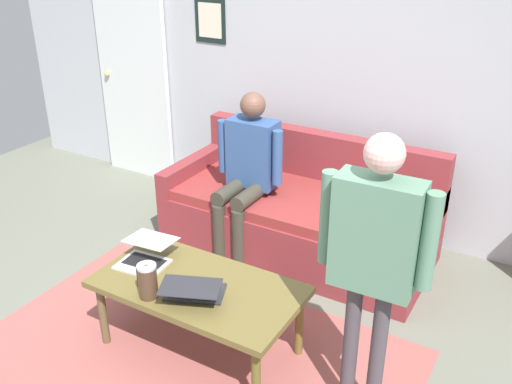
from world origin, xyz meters
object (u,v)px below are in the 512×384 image
Objects in this scene: laptop_center at (146,255)px; person_standing at (375,248)px; laptop_left at (193,290)px; person_seated at (247,166)px; coffee_table at (198,291)px; interior_door at (133,76)px; couch at (300,215)px; french_press at (148,281)px.

laptop_center is 1.52m from person_standing.
laptop_left is 1.34m from person_seated.
person_standing reaches higher than person_seated.
person_seated is at bearing -73.18° from coffee_table.
interior_door is 2.58m from laptop_center.
couch is 1.83m from person_standing.
interior_door is 2.93m from french_press.
interior_door is at bearing -23.67° from person_seated.
person_standing is at bearing -167.35° from french_press.
person_standing is 1.24× the size of person_seated.
coffee_table is at bearing 106.82° from person_seated.
interior_door is 1.60× the size of person_seated.
french_press reaches higher than laptop_left.
laptop_left is at bearing -150.52° from french_press.
laptop_left is at bearing 8.34° from person_standing.
laptop_left is (-2.16, 2.03, -0.51)m from interior_door.
laptop_center is 0.37m from french_press.
person_seated reaches higher than couch.
person_seated is (1.37, -1.12, -0.29)m from person_standing.
laptop_center is 1.54× the size of french_press.
person_seated is (-1.76, 0.77, -0.30)m from interior_door.
interior_door is 8.68× the size of french_press.
french_press is 1.40m from person_seated.
person_standing is (-0.97, -0.14, 0.50)m from laptop_left.
person_seated is at bearing -82.72° from french_press.
french_press is at bearing 12.65° from person_standing.
coffee_table is 0.77× the size of person_standing.
french_press reaches higher than laptop_center.
person_standing is at bearing 148.86° from interior_door.
interior_door reaches higher than person_seated.
couch reaches higher than coffee_table.
laptop_center is 0.28× the size of person_seated.
person_standing reaches higher than laptop_left.
person_seated reaches higher than french_press.
coffee_table is 0.15m from laptop_left.
couch is 0.59m from person_seated.
couch is at bearing -88.08° from laptop_left.
couch is at bearing -146.87° from person_seated.
interior_door is 1.95m from person_seated.
laptop_center is at bearing -4.50° from coffee_table.
person_seated is (-0.07, -1.12, 0.21)m from laptop_center.
french_press is at bearing 29.48° from laptop_left.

